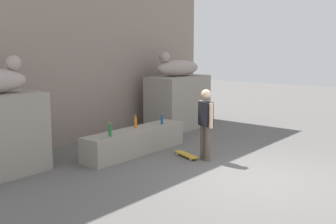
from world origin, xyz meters
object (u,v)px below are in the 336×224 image
object	(u,v)px
statue_reclining_right	(177,67)
bottle_green	(110,131)
skateboard	(186,155)
skater	(206,121)
bottle_orange	(136,122)
bottle_blue	(162,119)

from	to	relation	value
statue_reclining_right	bottle_green	distance (m)	4.46
statue_reclining_right	skateboard	world-z (taller)	statue_reclining_right
skater	bottle_orange	distance (m)	1.85
skateboard	bottle_green	bearing A→B (deg)	-105.11
bottle_orange	bottle_green	bearing A→B (deg)	-168.63
statue_reclining_right	bottle_blue	size ratio (longest dim) A/B	5.79
bottle_green	statue_reclining_right	bearing A→B (deg)	16.04
statue_reclining_right	skateboard	distance (m)	3.99
statue_reclining_right	bottle_blue	xyz separation A→B (m)	(-2.21, -1.16, -1.24)
bottle_orange	skateboard	bearing A→B (deg)	-74.67
bottle_blue	skateboard	bearing A→B (deg)	-112.13
bottle_blue	statue_reclining_right	bearing A→B (deg)	27.63
statue_reclining_right	bottle_green	size ratio (longest dim) A/B	5.30
skateboard	bottle_green	distance (m)	1.94
statue_reclining_right	bottle_orange	xyz separation A→B (m)	(-3.02, -0.96, -1.22)
skateboard	bottle_blue	xyz separation A→B (m)	(0.45, 1.12, 0.67)
skater	bottle_blue	world-z (taller)	skater
skater	bottle_green	world-z (taller)	skater
skater	bottle_green	size ratio (longest dim) A/B	5.25
skateboard	bottle_green	xyz separation A→B (m)	(-1.46, 1.09, 0.69)
statue_reclining_right	skateboard	xyz separation A→B (m)	(-2.66, -2.27, -1.91)
statue_reclining_right	skateboard	size ratio (longest dim) A/B	2.06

